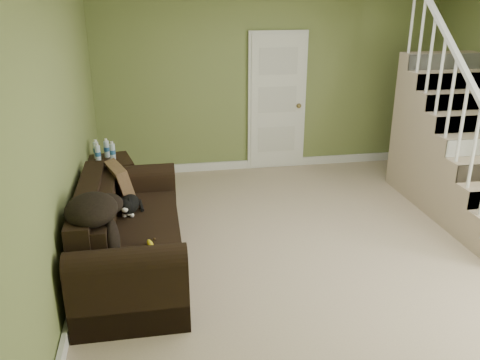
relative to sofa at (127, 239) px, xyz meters
name	(u,v)px	position (x,y,z in m)	size (l,w,h in m)	color
floor	(327,253)	(2.02, -0.03, -0.33)	(5.00, 5.50, 0.01)	tan
wall_back	(270,82)	(2.02, 2.72, 0.97)	(5.00, 0.04, 2.60)	olive
wall_left	(62,146)	(-0.48, -0.03, 0.97)	(0.04, 5.50, 2.60)	olive
baseboard_back	(269,163)	(2.02, 2.69, -0.27)	(5.00, 0.04, 0.12)	white
baseboard_left	(81,269)	(-0.45, -0.03, -0.27)	(0.04, 5.50, 0.12)	white
door	(277,102)	(2.12, 2.68, 0.68)	(0.86, 0.12, 2.02)	white
staircase	(459,155)	(4.01, 0.94, 0.31)	(1.00, 2.51, 2.82)	tan
sofa	(127,239)	(0.00, 0.00, 0.00)	(0.94, 2.17, 0.86)	black
side_table	(109,185)	(-0.26, 1.45, 0.01)	(0.65, 0.65, 0.89)	black
cat	(130,205)	(0.03, 0.28, 0.23)	(0.24, 0.51, 0.24)	black
banana	(150,244)	(0.23, -0.46, 0.16)	(0.05, 0.17, 0.05)	yellow
throw_pillow	(122,185)	(-0.05, 0.60, 0.32)	(0.12, 0.46, 0.46)	#4D301E
throw_blanket	(91,210)	(-0.23, -0.52, 0.56)	(0.42, 0.56, 0.23)	black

